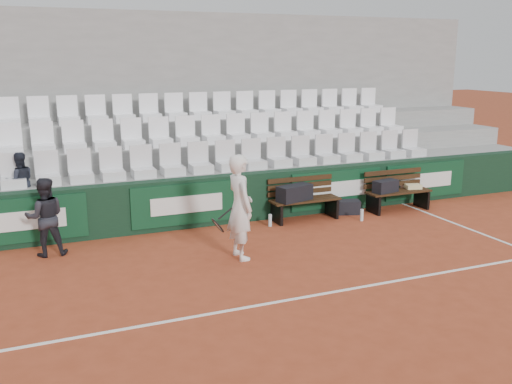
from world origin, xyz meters
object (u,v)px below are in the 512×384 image
object	(u,v)px
water_bottle_near	(270,220)
spectator_c	(18,157)
sports_bag_left	(295,193)
sports_bag_right	(386,186)
sports_bag_ground	(348,207)
water_bottle_far	(362,215)
ball_kid	(45,217)
bench_left	(305,209)
bench_right	(398,200)
tennis_player	(240,207)

from	to	relation	value
water_bottle_near	spectator_c	xyz separation A→B (m)	(-4.60, 1.11, 1.42)
sports_bag_left	sports_bag_right	xyz separation A→B (m)	(2.18, -0.09, -0.03)
sports_bag_ground	spectator_c	distance (m)	6.77
sports_bag_right	water_bottle_far	distance (m)	1.04
ball_kid	bench_left	bearing A→B (deg)	-174.76
sports_bag_left	water_bottle_near	xyz separation A→B (m)	(-0.61, -0.13, -0.49)
sports_bag_right	water_bottle_far	world-z (taller)	sports_bag_right
water_bottle_far	bench_left	bearing A→B (deg)	153.13
water_bottle_far	spectator_c	world-z (taller)	spectator_c
sports_bag_ground	bench_left	bearing A→B (deg)	-177.29
spectator_c	water_bottle_far	bearing A→B (deg)	157.45
sports_bag_right	ball_kid	bearing A→B (deg)	-179.04
ball_kid	bench_right	bearing A→B (deg)	-176.62
sports_bag_right	spectator_c	xyz separation A→B (m)	(-7.38, 1.08, 0.96)
bench_right	ball_kid	bearing A→B (deg)	-179.01
spectator_c	tennis_player	bearing A→B (deg)	132.72
sports_bag_left	sports_bag_ground	size ratio (longest dim) A/B	1.54
tennis_player	ball_kid	bearing A→B (deg)	155.29
sports_bag_left	bench_left	bearing A→B (deg)	9.22
sports_bag_ground	water_bottle_near	world-z (taller)	sports_bag_ground
sports_bag_right	ball_kid	size ratio (longest dim) A/B	0.42
ball_kid	tennis_player	bearing A→B (deg)	157.68
sports_bag_left	sports_bag_right	size ratio (longest dim) A/B	1.32
sports_bag_right	water_bottle_near	size ratio (longest dim) A/B	2.26
sports_bag_left	ball_kid	xyz separation A→B (m)	(-4.86, -0.21, 0.07)
water_bottle_near	spectator_c	world-z (taller)	spectator_c
sports_bag_right	water_bottle_near	bearing A→B (deg)	-179.31
sports_bag_right	ball_kid	xyz separation A→B (m)	(-7.03, -0.12, 0.10)
bench_left	bench_right	distance (m)	2.27
water_bottle_near	ball_kid	bearing A→B (deg)	-178.86
water_bottle_far	tennis_player	size ratio (longest dim) A/B	0.14
water_bottle_far	water_bottle_near	bearing A→B (deg)	169.27
bench_right	sports_bag_ground	world-z (taller)	bench_right
spectator_c	bench_left	bearing A→B (deg)	160.43
sports_bag_left	water_bottle_far	bearing A→B (deg)	-20.39
sports_bag_right	sports_bag_ground	size ratio (longest dim) A/B	1.17
sports_bag_ground	water_bottle_near	size ratio (longest dim) A/B	1.93
bench_left	spectator_c	bearing A→B (deg)	170.21
sports_bag_left	bench_right	bearing A→B (deg)	-1.88
bench_left	water_bottle_near	xyz separation A→B (m)	(-0.88, -0.17, -0.10)
tennis_player	spectator_c	xyz separation A→B (m)	(-3.38, 2.59, 0.65)
water_bottle_near	ball_kid	distance (m)	4.29
sports_bag_right	water_bottle_near	distance (m)	2.82
spectator_c	bench_right	bearing A→B (deg)	162.35
water_bottle_near	tennis_player	distance (m)	2.06
water_bottle_far	spectator_c	xyz separation A→B (m)	(-6.53, 1.48, 1.42)
water_bottle_far	ball_kid	size ratio (longest dim) A/B	0.18
bench_right	ball_kid	world-z (taller)	ball_kid
sports_bag_ground	sports_bag_left	bearing A→B (deg)	-176.00
bench_right	sports_bag_left	world-z (taller)	sports_bag_left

